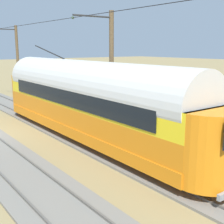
# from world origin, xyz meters

# --- Properties ---
(track_streetcar_siding) EXTENTS (2.80, 80.00, 0.18)m
(track_streetcar_siding) POSITION_xyz_m (-4.69, -0.31, 0.05)
(track_streetcar_siding) COLOR slate
(track_streetcar_siding) RESTS_ON ground
(vintage_streetcar) EXTENTS (2.65, 18.16, 4.94)m
(vintage_streetcar) POSITION_xyz_m (-4.69, 4.12, 2.27)
(vintage_streetcar) COLOR orange
(vintage_streetcar) RESTS_ON ground
(catenary_pole_foreground) EXTENTS (2.82, 0.28, 7.10)m
(catenary_pole_foreground) POSITION_xyz_m (-7.22, -13.18, 3.71)
(catenary_pole_foreground) COLOR brown
(catenary_pole_foreground) RESTS_ON ground
(catenary_pole_mid_near) EXTENTS (2.82, 0.28, 7.10)m
(catenary_pole_mid_near) POSITION_xyz_m (-7.22, 2.85, 3.71)
(catenary_pole_mid_near) COLOR brown
(catenary_pole_mid_near) RESTS_ON ground
(overhead_wire_run) EXTENTS (2.61, 52.11, 0.18)m
(overhead_wire_run) POSITION_xyz_m (-4.73, 10.13, 6.55)
(overhead_wire_run) COLOR black
(overhead_wire_run) RESTS_ON ground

